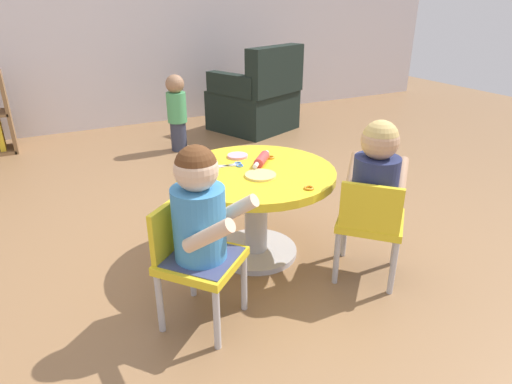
{
  "coord_description": "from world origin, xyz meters",
  "views": [
    {
      "loc": [
        -0.94,
        -1.83,
        1.29
      ],
      "look_at": [
        0.0,
        0.0,
        0.36
      ],
      "focal_mm": 30.93,
      "sensor_mm": 36.0,
      "label": 1
    }
  ],
  "objects_px": {
    "rolling_pin": "(262,159)",
    "craft_scissors": "(234,165)",
    "seated_child_left": "(200,209)",
    "child_chair_left": "(194,257)",
    "seated_child_right": "(376,175)",
    "armchair_dark": "(257,100)",
    "toddler_standing": "(177,111)",
    "craft_table": "(256,194)",
    "child_chair_right": "(370,222)"
  },
  "relations": [
    {
      "from": "craft_table",
      "to": "seated_child_right",
      "type": "relative_size",
      "value": 1.57
    },
    {
      "from": "toddler_standing",
      "to": "child_chair_left",
      "type": "bearing_deg",
      "value": -106.32
    },
    {
      "from": "child_chair_left",
      "to": "seated_child_right",
      "type": "distance_m",
      "value": 0.9
    },
    {
      "from": "toddler_standing",
      "to": "armchair_dark",
      "type": "bearing_deg",
      "value": 16.31
    },
    {
      "from": "seated_child_right",
      "to": "toddler_standing",
      "type": "xyz_separation_m",
      "value": [
        -0.22,
        2.29,
        -0.17
      ]
    },
    {
      "from": "child_chair_left",
      "to": "craft_scissors",
      "type": "bearing_deg",
      "value": 49.26
    },
    {
      "from": "child_chair_right",
      "to": "seated_child_right",
      "type": "height_order",
      "value": "seated_child_right"
    },
    {
      "from": "seated_child_right",
      "to": "rolling_pin",
      "type": "distance_m",
      "value": 0.59
    },
    {
      "from": "seated_child_left",
      "to": "child_chair_left",
      "type": "bearing_deg",
      "value": 130.26
    },
    {
      "from": "craft_table",
      "to": "rolling_pin",
      "type": "distance_m",
      "value": 0.18
    },
    {
      "from": "armchair_dark",
      "to": "toddler_standing",
      "type": "bearing_deg",
      "value": -163.69
    },
    {
      "from": "child_chair_right",
      "to": "toddler_standing",
      "type": "distance_m",
      "value": 2.33
    },
    {
      "from": "armchair_dark",
      "to": "craft_scissors",
      "type": "distance_m",
      "value": 2.37
    },
    {
      "from": "craft_table",
      "to": "seated_child_left",
      "type": "relative_size",
      "value": 1.57
    },
    {
      "from": "craft_table",
      "to": "child_chair_left",
      "type": "relative_size",
      "value": 1.5
    },
    {
      "from": "armchair_dark",
      "to": "toddler_standing",
      "type": "distance_m",
      "value": 0.97
    },
    {
      "from": "craft_scissors",
      "to": "seated_child_left",
      "type": "bearing_deg",
      "value": -127.03
    },
    {
      "from": "child_chair_left",
      "to": "craft_scissors",
      "type": "relative_size",
      "value": 3.85
    },
    {
      "from": "child_chair_left",
      "to": "seated_child_left",
      "type": "xyz_separation_m",
      "value": [
        0.03,
        -0.03,
        0.23
      ]
    },
    {
      "from": "seated_child_left",
      "to": "craft_scissors",
      "type": "height_order",
      "value": "seated_child_left"
    },
    {
      "from": "child_chair_left",
      "to": "child_chair_right",
      "type": "bearing_deg",
      "value": -6.31
    },
    {
      "from": "craft_table",
      "to": "child_chair_left",
      "type": "distance_m",
      "value": 0.58
    },
    {
      "from": "craft_table",
      "to": "armchair_dark",
      "type": "distance_m",
      "value": 2.42
    },
    {
      "from": "armchair_dark",
      "to": "toddler_standing",
      "type": "relative_size",
      "value": 1.38
    },
    {
      "from": "rolling_pin",
      "to": "craft_scissors",
      "type": "distance_m",
      "value": 0.15
    },
    {
      "from": "rolling_pin",
      "to": "child_chair_right",
      "type": "bearing_deg",
      "value": -58.3
    },
    {
      "from": "toddler_standing",
      "to": "seated_child_right",
      "type": "bearing_deg",
      "value": -84.51
    },
    {
      "from": "seated_child_left",
      "to": "child_chair_right",
      "type": "height_order",
      "value": "seated_child_left"
    },
    {
      "from": "rolling_pin",
      "to": "craft_scissors",
      "type": "xyz_separation_m",
      "value": [
        -0.14,
        0.04,
        -0.02
      ]
    },
    {
      "from": "craft_table",
      "to": "toddler_standing",
      "type": "relative_size",
      "value": 1.19
    },
    {
      "from": "child_chair_left",
      "to": "toddler_standing",
      "type": "distance_m",
      "value": 2.32
    },
    {
      "from": "child_chair_left",
      "to": "armchair_dark",
      "type": "bearing_deg",
      "value": 57.7
    },
    {
      "from": "seated_child_left",
      "to": "rolling_pin",
      "type": "xyz_separation_m",
      "value": [
        0.51,
        0.44,
        -0.02
      ]
    },
    {
      "from": "toddler_standing",
      "to": "rolling_pin",
      "type": "relative_size",
      "value": 3.64
    },
    {
      "from": "seated_child_right",
      "to": "craft_scissors",
      "type": "distance_m",
      "value": 0.71
    },
    {
      "from": "toddler_standing",
      "to": "craft_scissors",
      "type": "distance_m",
      "value": 1.8
    },
    {
      "from": "child_chair_left",
      "to": "child_chair_right",
      "type": "relative_size",
      "value": 1.0
    },
    {
      "from": "craft_table",
      "to": "toddler_standing",
      "type": "distance_m",
      "value": 1.89
    },
    {
      "from": "craft_scissors",
      "to": "craft_table",
      "type": "bearing_deg",
      "value": -55.47
    },
    {
      "from": "craft_scissors",
      "to": "child_chair_right",
      "type": "bearing_deg",
      "value": -50.55
    },
    {
      "from": "child_chair_left",
      "to": "seated_child_right",
      "type": "relative_size",
      "value": 1.05
    },
    {
      "from": "child_chair_left",
      "to": "toddler_standing",
      "type": "height_order",
      "value": "toddler_standing"
    },
    {
      "from": "craft_table",
      "to": "armchair_dark",
      "type": "height_order",
      "value": "armchair_dark"
    },
    {
      "from": "seated_child_right",
      "to": "armchair_dark",
      "type": "bearing_deg",
      "value": 74.58
    },
    {
      "from": "child_chair_left",
      "to": "seated_child_left",
      "type": "relative_size",
      "value": 1.05
    },
    {
      "from": "armchair_dark",
      "to": "rolling_pin",
      "type": "distance_m",
      "value": 2.34
    },
    {
      "from": "seated_child_right",
      "to": "craft_scissors",
      "type": "bearing_deg",
      "value": 132.67
    },
    {
      "from": "craft_table",
      "to": "child_chair_right",
      "type": "distance_m",
      "value": 0.58
    },
    {
      "from": "rolling_pin",
      "to": "toddler_standing",
      "type": "bearing_deg",
      "value": 86.2
    },
    {
      "from": "seated_child_left",
      "to": "craft_scissors",
      "type": "relative_size",
      "value": 3.66
    }
  ]
}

